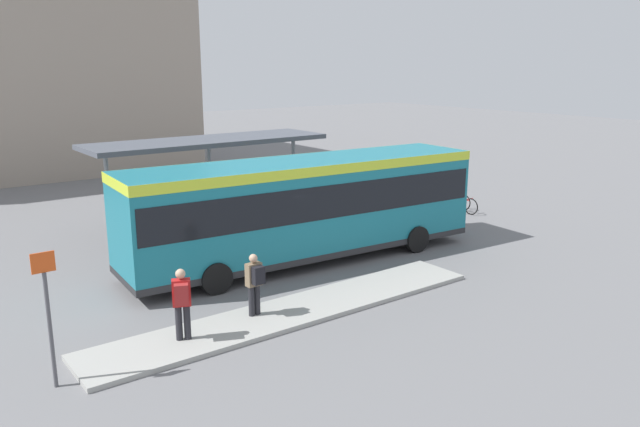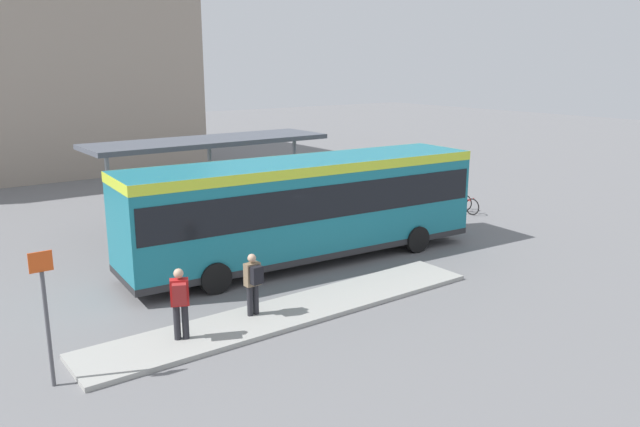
# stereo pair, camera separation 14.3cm
# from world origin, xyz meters

# --- Properties ---
(ground_plane) EXTENTS (120.00, 120.00, 0.00)m
(ground_plane) POSITION_xyz_m (0.00, 0.00, 0.00)
(ground_plane) COLOR slate
(curb_island) EXTENTS (11.04, 1.80, 0.12)m
(curb_island) POSITION_xyz_m (-2.82, -3.44, 0.06)
(curb_island) COLOR #9E9E99
(curb_island) RESTS_ON ground_plane
(city_bus) EXTENTS (12.02, 3.46, 3.31)m
(city_bus) POSITION_xyz_m (0.01, -0.00, 1.93)
(city_bus) COLOR #197284
(city_bus) RESTS_ON ground_plane
(pedestrian_waiting) EXTENTS (0.50, 0.54, 1.69)m
(pedestrian_waiting) POSITION_xyz_m (-5.89, -3.44, 1.09)
(pedestrian_waiting) COLOR #232328
(pedestrian_waiting) RESTS_ON curb_island
(pedestrian_companion) EXTENTS (0.40, 0.42, 1.59)m
(pedestrian_companion) POSITION_xyz_m (-3.83, -3.19, 1.03)
(pedestrian_companion) COLOR #232328
(pedestrian_companion) RESTS_ON curb_island
(bicycle_red) EXTENTS (0.48, 1.68, 0.72)m
(bicycle_red) POSITION_xyz_m (9.26, 1.38, 0.36)
(bicycle_red) COLOR black
(bicycle_red) RESTS_ON ground_plane
(bicycle_orange) EXTENTS (0.48, 1.70, 0.73)m
(bicycle_orange) POSITION_xyz_m (9.62, 2.10, 0.37)
(bicycle_orange) COLOR black
(bicycle_orange) RESTS_ON ground_plane
(station_shelter) EXTENTS (9.35, 2.77, 3.44)m
(station_shelter) POSITION_xyz_m (-0.37, 5.90, 3.26)
(station_shelter) COLOR #4C515B
(station_shelter) RESTS_ON ground_plane
(platform_sign) EXTENTS (0.44, 0.08, 2.80)m
(platform_sign) POSITION_xyz_m (-8.74, -3.66, 1.56)
(platform_sign) COLOR #4C4C51
(platform_sign) RESTS_ON ground_plane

